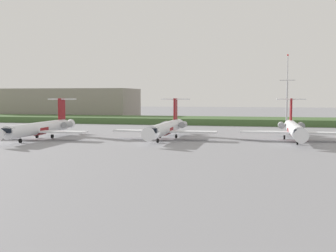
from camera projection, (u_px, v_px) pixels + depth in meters
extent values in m
plane|color=gray|center=(183.00, 132.00, 108.97)|extent=(500.00, 500.00, 0.00)
cube|color=#426033|center=(201.00, 120.00, 143.99)|extent=(320.00, 20.00, 2.08)
cylinder|color=silver|center=(39.00, 128.00, 91.69)|extent=(2.70, 24.00, 2.70)
cone|color=silver|center=(2.00, 134.00, 78.53)|extent=(2.70, 3.00, 2.70)
cone|color=silver|center=(67.00, 124.00, 105.33)|extent=(2.30, 4.00, 2.29)
cube|color=black|center=(8.00, 130.00, 80.35)|extent=(2.02, 1.80, 0.90)
cylinder|color=maroon|center=(39.00, 129.00, 91.70)|extent=(2.76, 3.60, 2.76)
cube|color=silver|center=(12.00, 131.00, 92.01)|extent=(11.00, 3.20, 0.36)
cube|color=silver|center=(62.00, 132.00, 89.50)|extent=(11.00, 3.20, 0.36)
cube|color=maroon|center=(62.00, 109.00, 102.12)|extent=(0.36, 3.20, 5.20)
cube|color=silver|center=(62.00, 99.00, 102.23)|extent=(6.80, 1.80, 0.24)
cylinder|color=gray|center=(50.00, 124.00, 101.11)|extent=(1.50, 3.40, 1.50)
cylinder|color=gray|center=(67.00, 125.00, 100.16)|extent=(1.50, 3.40, 1.50)
cylinder|color=gray|center=(20.00, 138.00, 84.54)|extent=(0.20, 0.20, 0.65)
cylinder|color=black|center=(20.00, 141.00, 84.58)|extent=(0.30, 0.90, 0.90)
cylinder|color=black|center=(37.00, 136.00, 94.57)|extent=(0.35, 0.90, 0.90)
cylinder|color=black|center=(52.00, 136.00, 93.76)|extent=(0.35, 0.90, 0.90)
cylinder|color=silver|center=(166.00, 128.00, 91.77)|extent=(2.70, 24.00, 2.70)
cone|color=silver|center=(150.00, 134.00, 78.61)|extent=(2.70, 3.00, 2.70)
cone|color=silver|center=(178.00, 124.00, 105.41)|extent=(2.29, 4.00, 2.29)
cube|color=black|center=(153.00, 130.00, 80.43)|extent=(2.03, 1.80, 0.90)
cylinder|color=maroon|center=(166.00, 129.00, 91.78)|extent=(2.76, 3.60, 2.76)
cube|color=silver|center=(139.00, 131.00, 92.10)|extent=(11.00, 3.20, 0.36)
cube|color=silver|center=(191.00, 132.00, 89.58)|extent=(11.00, 3.20, 0.36)
cube|color=maroon|center=(175.00, 109.00, 102.20)|extent=(0.36, 3.20, 5.20)
cube|color=silver|center=(176.00, 99.00, 102.31)|extent=(6.80, 1.80, 0.24)
cylinder|color=gray|center=(165.00, 124.00, 101.20)|extent=(1.50, 3.40, 1.50)
cylinder|color=gray|center=(183.00, 125.00, 100.24)|extent=(1.50, 3.40, 1.50)
cylinder|color=gray|center=(158.00, 138.00, 84.62)|extent=(0.20, 0.20, 0.65)
cylinder|color=black|center=(158.00, 141.00, 84.66)|extent=(0.30, 0.90, 0.90)
cylinder|color=black|center=(160.00, 136.00, 94.66)|extent=(0.35, 0.90, 0.90)
cylinder|color=black|center=(176.00, 136.00, 93.85)|extent=(0.35, 0.90, 0.90)
cylinder|color=silver|center=(294.00, 129.00, 88.73)|extent=(2.70, 24.00, 2.70)
cone|color=silver|center=(301.00, 135.00, 75.58)|extent=(2.70, 3.00, 2.70)
cone|color=silver|center=(290.00, 125.00, 102.37)|extent=(2.30, 4.00, 2.29)
cube|color=black|center=(300.00, 132.00, 77.39)|extent=(2.02, 1.80, 0.90)
cylinder|color=maroon|center=(294.00, 130.00, 88.74)|extent=(2.76, 3.60, 2.76)
cube|color=silver|center=(266.00, 132.00, 89.06)|extent=(11.00, 3.20, 0.36)
cube|color=silver|center=(324.00, 133.00, 86.54)|extent=(11.00, 3.20, 0.36)
cube|color=maroon|center=(291.00, 109.00, 99.16)|extent=(0.36, 3.20, 5.20)
cube|color=silver|center=(291.00, 99.00, 99.28)|extent=(6.80, 1.80, 0.24)
cylinder|color=gray|center=(281.00, 125.00, 98.16)|extent=(1.50, 3.40, 1.50)
cylinder|color=gray|center=(301.00, 126.00, 97.20)|extent=(1.50, 3.40, 1.50)
cylinder|color=gray|center=(297.00, 140.00, 81.59)|extent=(0.20, 0.20, 0.65)
cylinder|color=black|center=(297.00, 142.00, 81.63)|extent=(0.30, 0.90, 0.90)
cylinder|color=black|center=(284.00, 137.00, 91.62)|extent=(0.35, 0.90, 0.90)
cylinder|color=black|center=(302.00, 138.00, 90.81)|extent=(0.35, 0.90, 0.90)
cylinder|color=#B2B2B7|center=(287.00, 105.00, 120.34)|extent=(0.50, 0.50, 13.69)
cylinder|color=#B2B2B7|center=(288.00, 69.00, 119.57)|extent=(0.28, 0.28, 7.37)
cube|color=#B2B2B7|center=(287.00, 80.00, 119.81)|extent=(4.40, 0.20, 0.20)
sphere|color=red|center=(288.00, 55.00, 119.29)|extent=(0.50, 0.50, 0.50)
cube|color=gray|center=(64.00, 103.00, 179.25)|extent=(61.84, 24.91, 12.59)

